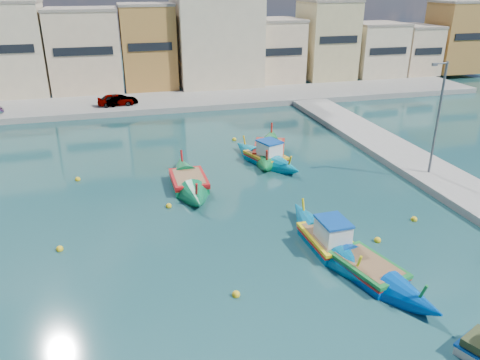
{
  "coord_description": "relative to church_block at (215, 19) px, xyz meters",
  "views": [
    {
      "loc": [
        -2.87,
        -19.46,
        12.63
      ],
      "look_at": [
        4.0,
        6.0,
        1.4
      ],
      "focal_mm": 35.0,
      "sensor_mm": 36.0,
      "label": 1
    }
  ],
  "objects": [
    {
      "name": "mooring_buoys",
      "position": [
        -7.45,
        -34.92,
        -8.33
      ],
      "size": [
        19.69,
        21.34,
        0.36
      ],
      "color": "yellow",
      "rests_on": "ground"
    },
    {
      "name": "parked_cars",
      "position": [
        -18.33,
        -9.5,
        -7.21
      ],
      "size": [
        17.36,
        2.37,
        1.25
      ],
      "color": "#4C1919",
      "rests_on": "north_quay"
    },
    {
      "name": "luzzu_turquoise_cabin",
      "position": [
        -3.1,
        -40.52,
        -8.08
      ],
      "size": [
        2.15,
        8.59,
        2.74
      ],
      "color": "#006EA5",
      "rests_on": "ground"
    },
    {
      "name": "north_quay",
      "position": [
        -10.0,
        -8.0,
        -8.11
      ],
      "size": [
        80.0,
        8.0,
        0.6
      ],
      "primitive_type": "cube",
      "color": "gray",
      "rests_on": "ground"
    },
    {
      "name": "ground",
      "position": [
        -10.0,
        -40.0,
        -8.41
      ],
      "size": [
        160.0,
        160.0,
        0.0
      ],
      "primitive_type": "plane",
      "color": "#123636",
      "rests_on": "ground"
    },
    {
      "name": "quay_street_lamp",
      "position": [
        7.44,
        -34.0,
        -4.07
      ],
      "size": [
        1.18,
        0.16,
        8.0
      ],
      "color": "#595B60",
      "rests_on": "ground"
    },
    {
      "name": "luzzu_blue_south",
      "position": [
        -2.36,
        -43.32,
        -8.15
      ],
      "size": [
        4.02,
        8.66,
        2.44
      ],
      "color": "#0047AD",
      "rests_on": "ground"
    },
    {
      "name": "luzzu_blue_cabin",
      "position": [
        -2.36,
        -28.03,
        -8.07
      ],
      "size": [
        4.41,
        8.01,
        2.77
      ],
      "color": "#007FA4",
      "rests_on": "ground"
    },
    {
      "name": "church_block",
      "position": [
        0.0,
        0.0,
        0.0
      ],
      "size": [
        10.0,
        10.0,
        19.1
      ],
      "color": "beige",
      "rests_on": "ground"
    },
    {
      "name": "luzzu_cyan_mid",
      "position": [
        -1.58,
        -26.47,
        -8.11
      ],
      "size": [
        5.6,
        9.7,
        2.82
      ],
      "color": "#0B7532",
      "rests_on": "ground"
    },
    {
      "name": "north_townhouses",
      "position": [
        -3.32,
        -0.64,
        -3.41
      ],
      "size": [
        83.2,
        7.87,
        10.19
      ],
      "color": "beige",
      "rests_on": "ground"
    },
    {
      "name": "luzzu_green",
      "position": [
        -8.72,
        -31.04,
        -8.12
      ],
      "size": [
        2.26,
        8.42,
        2.65
      ],
      "color": "#0B7342",
      "rests_on": "ground"
    }
  ]
}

